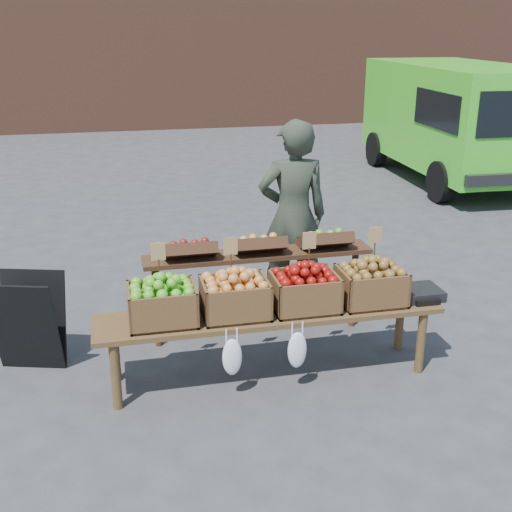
{
  "coord_description": "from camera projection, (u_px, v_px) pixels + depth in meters",
  "views": [
    {
      "loc": [
        -1.44,
        -4.19,
        2.68
      ],
      "look_at": [
        -0.35,
        0.7,
        0.85
      ],
      "focal_mm": 45.0,
      "sensor_mm": 36.0,
      "label": 1
    }
  ],
  "objects": [
    {
      "name": "ground",
      "position": [
        318.0,
        384.0,
        5.05
      ],
      "size": [
        80.0,
        80.0,
        0.0
      ],
      "primitive_type": "plane",
      "color": "#3E3E40"
    },
    {
      "name": "delivery_van",
      "position": [
        456.0,
        124.0,
        11.25
      ],
      "size": [
        2.2,
        4.55,
        2.01
      ],
      "primitive_type": null,
      "rotation": [
        0.0,
        0.0,
        -0.03
      ],
      "color": "green",
      "rests_on": "ground"
    },
    {
      "name": "vendor",
      "position": [
        293.0,
        216.0,
        6.16
      ],
      "size": [
        0.7,
        0.49,
        1.86
      ],
      "primitive_type": "imported",
      "rotation": [
        0.0,
        0.0,
        3.08
      ],
      "color": "#2E3628",
      "rests_on": "ground"
    },
    {
      "name": "chalkboard_sign",
      "position": [
        29.0,
        322.0,
        5.17
      ],
      "size": [
        0.6,
        0.43,
        0.81
      ],
      "primitive_type": null,
      "rotation": [
        0.0,
        0.0,
        -0.29
      ],
      "color": "black",
      "rests_on": "ground"
    },
    {
      "name": "back_table",
      "position": [
        258.0,
        282.0,
        5.66
      ],
      "size": [
        2.1,
        0.44,
        1.04
      ],
      "primitive_type": null,
      "color": "#3E2516",
      "rests_on": "ground"
    },
    {
      "name": "display_bench",
      "position": [
        270.0,
        344.0,
        5.07
      ],
      "size": [
        2.7,
        0.56,
        0.57
      ],
      "primitive_type": null,
      "color": "#523A1E",
      "rests_on": "ground"
    },
    {
      "name": "crate_golden_apples",
      "position": [
        162.0,
        305.0,
        4.75
      ],
      "size": [
        0.5,
        0.4,
        0.28
      ],
      "primitive_type": null,
      "color": "#389711",
      "rests_on": "display_bench"
    },
    {
      "name": "crate_russet_pears",
      "position": [
        235.0,
        298.0,
        4.87
      ],
      "size": [
        0.5,
        0.4,
        0.28
      ],
      "primitive_type": null,
      "color": "gold",
      "rests_on": "display_bench"
    },
    {
      "name": "crate_red_apples",
      "position": [
        305.0,
        292.0,
        4.98
      ],
      "size": [
        0.5,
        0.4,
        0.28
      ],
      "primitive_type": null,
      "color": "maroon",
      "rests_on": "display_bench"
    },
    {
      "name": "crate_green_apples",
      "position": [
        371.0,
        286.0,
        5.09
      ],
      "size": [
        0.5,
        0.4,
        0.28
      ],
      "primitive_type": null,
      "color": "olive",
      "rests_on": "display_bench"
    },
    {
      "name": "weighing_scale",
      "position": [
        419.0,
        293.0,
        5.21
      ],
      "size": [
        0.34,
        0.3,
        0.08
      ],
      "primitive_type": "cube",
      "color": "black",
      "rests_on": "display_bench"
    }
  ]
}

